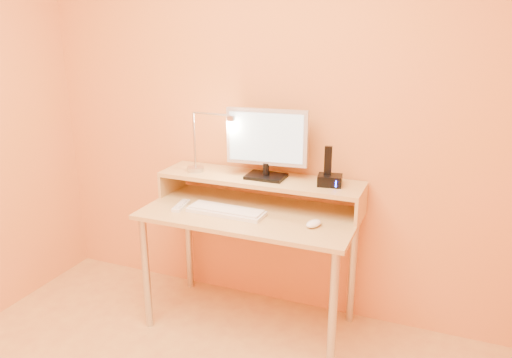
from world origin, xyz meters
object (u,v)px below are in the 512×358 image
at_px(phone_dock, 330,180).
at_px(remote_control, 181,206).
at_px(lamp_base, 196,169).
at_px(keyboard, 226,212).
at_px(monitor_panel, 267,137).
at_px(mouse, 314,224).

height_order(phone_dock, remote_control, phone_dock).
relative_size(lamp_base, phone_dock, 0.77).
bearing_deg(keyboard, phone_dock, 24.95).
bearing_deg(lamp_base, keyboard, -33.74).
height_order(keyboard, remote_control, keyboard).
bearing_deg(phone_dock, lamp_base, 173.48).
distance_m(phone_dock, keyboard, 0.60).
xyz_separation_m(keyboard, remote_control, (-0.28, -0.01, -0.00)).
height_order(lamp_base, remote_control, lamp_base).
xyz_separation_m(lamp_base, remote_control, (0.01, -0.20, -0.16)).
bearing_deg(monitor_panel, mouse, -39.37).
bearing_deg(remote_control, monitor_panel, 21.45).
bearing_deg(keyboard, mouse, 1.71).
bearing_deg(mouse, monitor_panel, 167.71).
xyz_separation_m(mouse, remote_control, (-0.78, -0.01, -0.01)).
bearing_deg(mouse, remote_control, -157.95).
relative_size(monitor_panel, lamp_base, 4.68).
bearing_deg(phone_dock, keyboard, -165.38).
bearing_deg(lamp_base, phone_dock, 2.10).
bearing_deg(lamp_base, mouse, -13.82).
distance_m(monitor_panel, keyboard, 0.48).
bearing_deg(phone_dock, monitor_panel, 169.84).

